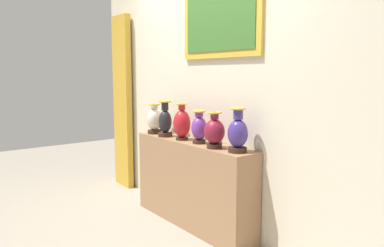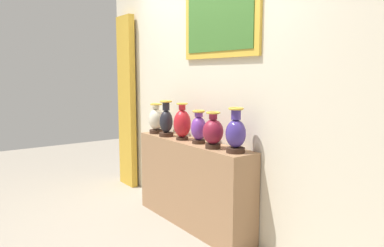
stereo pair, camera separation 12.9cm
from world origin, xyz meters
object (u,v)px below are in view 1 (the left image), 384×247
at_px(vase_crimson, 182,123).
at_px(vase_burgundy, 214,132).
at_px(vase_ivory, 155,120).
at_px(vase_violet, 199,128).
at_px(vase_indigo, 238,133).
at_px(vase_onyx, 165,121).

bearing_deg(vase_crimson, vase_burgundy, -2.44).
height_order(vase_ivory, vase_burgundy, vase_ivory).
bearing_deg(vase_violet, vase_ivory, -178.59).
xyz_separation_m(vase_burgundy, vase_indigo, (0.24, 0.04, 0.01)).
bearing_deg(vase_crimson, vase_ivory, -179.77).
relative_size(vase_onyx, vase_violet, 1.20).
relative_size(vase_ivory, vase_indigo, 0.88).
bearing_deg(vase_crimson, vase_onyx, -175.30).
bearing_deg(vase_onyx, vase_ivory, 175.27).
relative_size(vase_crimson, vase_violet, 1.16).
relative_size(vase_ivory, vase_burgundy, 1.02).
bearing_deg(vase_ivory, vase_violet, 1.41).
xyz_separation_m(vase_violet, vase_burgundy, (0.26, -0.04, -0.00)).
height_order(vase_crimson, vase_burgundy, vase_crimson).
distance_m(vase_crimson, vase_indigo, 0.76).
height_order(vase_onyx, vase_violet, vase_onyx).
distance_m(vase_violet, vase_burgundy, 0.26).
bearing_deg(vase_violet, vase_indigo, 0.47).
relative_size(vase_violet, vase_indigo, 0.84).
height_order(vase_violet, vase_indigo, vase_indigo).
relative_size(vase_crimson, vase_burgundy, 1.13).
distance_m(vase_ivory, vase_violet, 0.75).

